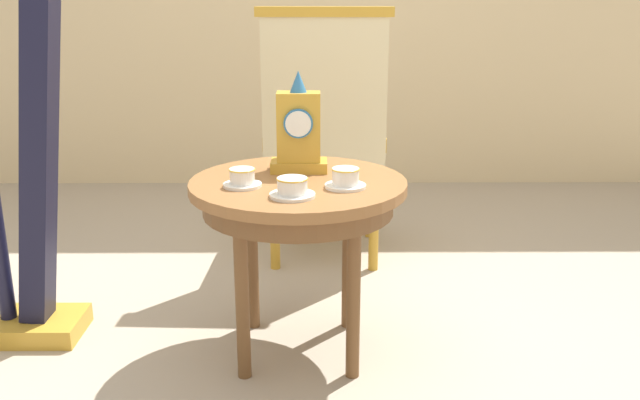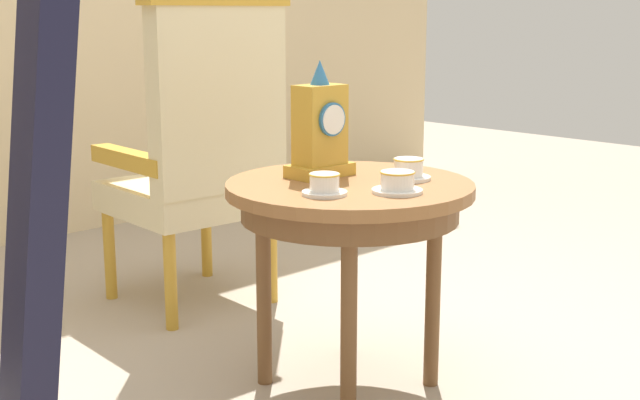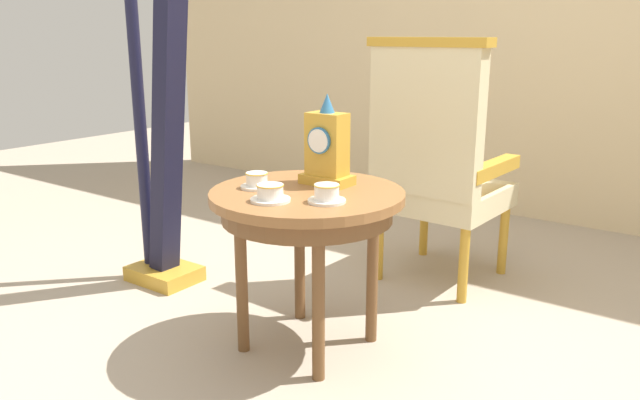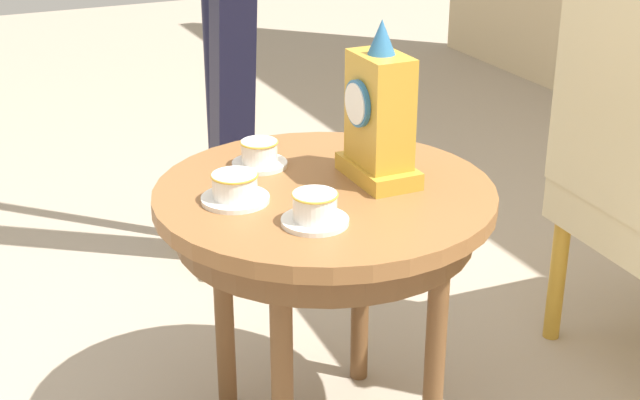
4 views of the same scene
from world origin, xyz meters
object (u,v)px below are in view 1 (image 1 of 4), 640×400
object	(u,v)px
side_table	(298,202)
mantel_clock	(299,132)
teacup_center	(345,179)
teacup_right	(292,188)
teacup_left	(242,178)
armchair	(325,134)
harp	(23,137)

from	to	relation	value
side_table	mantel_clock	bearing A→B (deg)	89.79
teacup_center	side_table	bearing A→B (deg)	148.30
side_table	teacup_right	xyz separation A→B (m)	(-0.01, -0.19, 0.10)
teacup_left	mantel_clock	distance (m)	0.28
mantel_clock	teacup_center	bearing A→B (deg)	-54.83
teacup_center	mantel_clock	distance (m)	0.28
side_table	teacup_right	world-z (taller)	teacup_right
teacup_right	mantel_clock	xyz separation A→B (m)	(0.01, 0.31, 0.11)
side_table	teacup_right	size ratio (longest dim) A/B	5.17
side_table	armchair	size ratio (longest dim) A/B	0.62
teacup_left	teacup_center	size ratio (longest dim) A/B	0.94
side_table	teacup_left	size ratio (longest dim) A/B	5.84
teacup_left	teacup_center	bearing A→B (deg)	-2.39
side_table	teacup_center	distance (m)	0.20
teacup_center	mantel_clock	bearing A→B (deg)	125.17
teacup_right	harp	size ratio (longest dim) A/B	0.08
teacup_left	teacup_right	bearing A→B (deg)	-35.41
side_table	harp	xyz separation A→B (m)	(-0.92, 0.11, 0.19)
side_table	harp	distance (m)	0.94
teacup_right	mantel_clock	bearing A→B (deg)	87.64
teacup_left	teacup_right	world-z (taller)	same
mantel_clock	armchair	world-z (taller)	armchair
teacup_center	mantel_clock	world-z (taller)	mantel_clock
mantel_clock	side_table	bearing A→B (deg)	-90.21
armchair	teacup_center	bearing A→B (deg)	-86.99
mantel_clock	armchair	xyz separation A→B (m)	(0.10, 0.72, -0.15)
side_table	harp	bearing A→B (deg)	173.09
teacup_left	teacup_center	distance (m)	0.32
teacup_right	mantel_clock	distance (m)	0.33
teacup_right	mantel_clock	size ratio (longest dim) A/B	0.40
mantel_clock	harp	size ratio (longest dim) A/B	0.19
mantel_clock	teacup_right	bearing A→B (deg)	-92.36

